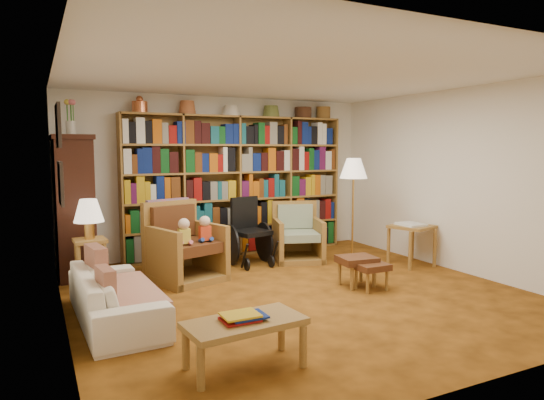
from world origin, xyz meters
TOP-DOWN VIEW (x-y plane):
  - floor at (0.00, 0.00)m, footprint 5.00×5.00m
  - ceiling at (0.00, 0.00)m, footprint 5.00×5.00m
  - wall_back at (0.00, 2.50)m, footprint 5.00×0.00m
  - wall_front at (0.00, -2.50)m, footprint 5.00×0.00m
  - wall_left at (-2.50, 0.00)m, footprint 0.00×5.00m
  - wall_right at (2.50, 0.00)m, footprint 0.00×5.00m
  - bookshelf at (0.20, 2.33)m, footprint 3.60×0.30m
  - curio_cabinet at (-2.25, 2.00)m, footprint 0.50×0.95m
  - framed_pictures at (-2.48, 0.30)m, footprint 0.03×0.52m
  - sofa at (-2.05, -0.02)m, footprint 1.76×0.74m
  - sofa_throw at (-2.00, -0.02)m, footprint 0.72×1.29m
  - cushion_left at (-2.18, 0.33)m, footprint 0.19×0.43m
  - cushion_right at (-2.18, -0.37)m, footprint 0.15×0.36m
  - side_table_lamp at (-2.15, 1.21)m, footprint 0.38×0.38m
  - table_lamp at (-2.15, 1.21)m, footprint 0.35×0.35m
  - armchair_leather at (-1.01, 1.23)m, footprint 1.05×1.05m
  - armchair_sage at (0.82, 1.55)m, footprint 0.92×0.92m
  - wheelchair at (0.08, 1.64)m, footprint 0.58×0.78m
  - floor_lamp at (1.55, 1.08)m, footprint 0.41×0.41m
  - side_table_papers at (2.15, 0.47)m, footprint 0.67×0.67m
  - footstool_a at (0.80, -0.06)m, footprint 0.47×0.42m
  - footstool_b at (0.86, -0.27)m, footprint 0.38×0.32m
  - coffee_table at (-1.32, -1.52)m, footprint 0.95×0.54m

SIDE VIEW (x-z plane):
  - floor at x=0.00m, z-range 0.00..0.00m
  - sofa at x=-2.05m, z-range 0.00..0.51m
  - footstool_b at x=0.86m, z-range 0.10..0.42m
  - sofa_throw at x=-2.00m, z-range 0.28..0.32m
  - footstool_a at x=0.80m, z-range 0.12..0.49m
  - coffee_table at x=-1.32m, z-range 0.11..0.55m
  - armchair_sage at x=0.82m, z-range -0.10..0.77m
  - armchair_leather at x=-1.01m, z-range -0.10..0.93m
  - side_table_lamp at x=-2.15m, z-range 0.13..0.75m
  - wheelchair at x=0.08m, z-range -0.04..0.93m
  - cushion_left at x=-2.18m, z-range 0.24..0.66m
  - cushion_right at x=-2.18m, z-range 0.28..0.62m
  - side_table_papers at x=2.15m, z-range 0.18..0.80m
  - table_lamp at x=-2.15m, z-range 0.70..1.18m
  - curio_cabinet at x=-2.25m, z-range -0.25..2.15m
  - bookshelf at x=0.20m, z-range -0.04..2.38m
  - wall_back at x=0.00m, z-range -1.25..3.75m
  - wall_front at x=0.00m, z-range -1.25..3.75m
  - wall_left at x=-2.50m, z-range -1.25..3.75m
  - wall_right at x=2.50m, z-range -1.25..3.75m
  - floor_lamp at x=1.55m, z-range 0.56..2.11m
  - framed_pictures at x=-2.48m, z-range 1.14..2.11m
  - ceiling at x=0.00m, z-range 2.50..2.50m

